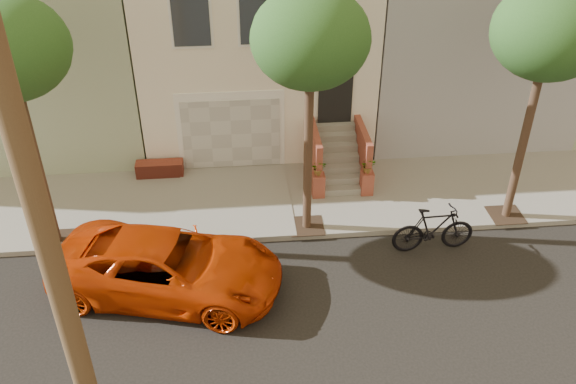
{
  "coord_description": "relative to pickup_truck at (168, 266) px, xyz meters",
  "views": [
    {
      "loc": [
        -0.7,
        -9.05,
        9.83
      ],
      "look_at": [
        0.42,
        3.0,
        1.86
      ],
      "focal_mm": 37.92,
      "sensor_mm": 36.0,
      "label": 1
    }
  ],
  "objects": [
    {
      "name": "ground",
      "position": [
        2.46,
        -1.88,
        -0.73
      ],
      "size": [
        90.0,
        90.0,
        0.0
      ],
      "primitive_type": "plane",
      "color": "black",
      "rests_on": "ground"
    },
    {
      "name": "sidewalk",
      "position": [
        2.46,
        3.47,
        -0.66
      ],
      "size": [
        40.0,
        3.7,
        0.15
      ],
      "primitive_type": "cube",
      "color": "gray",
      "rests_on": "ground"
    },
    {
      "name": "house_row",
      "position": [
        2.46,
        9.31,
        2.91
      ],
      "size": [
        33.1,
        11.7,
        7.0
      ],
      "color": "beige",
      "rests_on": "sidewalk"
    },
    {
      "name": "tree_left",
      "position": [
        -3.04,
        2.02,
        4.53
      ],
      "size": [
        2.7,
        2.57,
        6.3
      ],
      "color": "#2D2116",
      "rests_on": "sidewalk"
    },
    {
      "name": "tree_mid",
      "position": [
        3.46,
        2.02,
        4.53
      ],
      "size": [
        2.7,
        2.57,
        6.3
      ],
      "color": "#2D2116",
      "rests_on": "sidewalk"
    },
    {
      "name": "tree_right",
      "position": [
        8.96,
        2.02,
        4.53
      ],
      "size": [
        2.7,
        2.57,
        6.3
      ],
      "color": "#2D2116",
      "rests_on": "sidewalk"
    },
    {
      "name": "pickup_truck",
      "position": [
        0.0,
        0.0,
        0.0
      ],
      "size": [
        5.69,
        3.64,
        1.46
      ],
      "primitive_type": "imported",
      "rotation": [
        0.0,
        0.0,
        1.32
      ],
      "color": "#B52E04",
      "rests_on": "ground"
    },
    {
      "name": "motorcycle",
      "position": [
        6.54,
        0.94,
        -0.09
      ],
      "size": [
        2.14,
        0.69,
        1.27
      ],
      "primitive_type": "imported",
      "rotation": [
        0.0,
        0.0,
        1.61
      ],
      "color": "black",
      "rests_on": "ground"
    }
  ]
}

